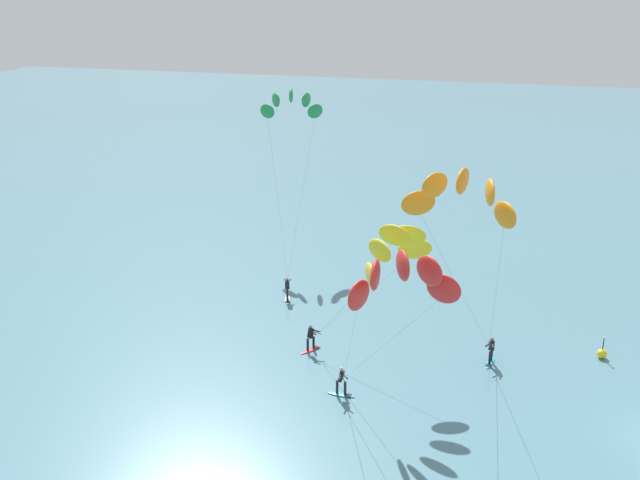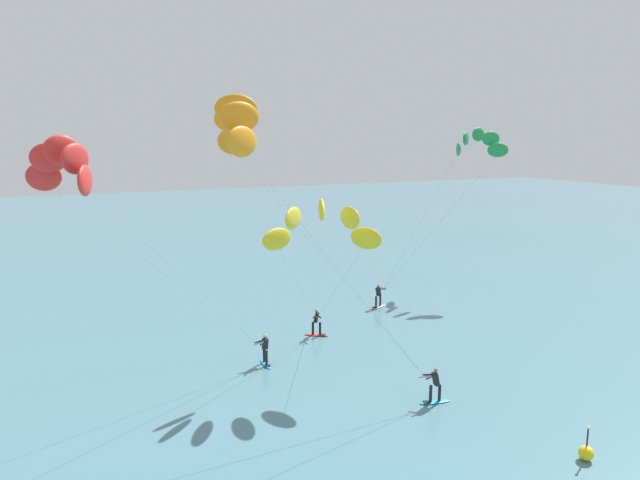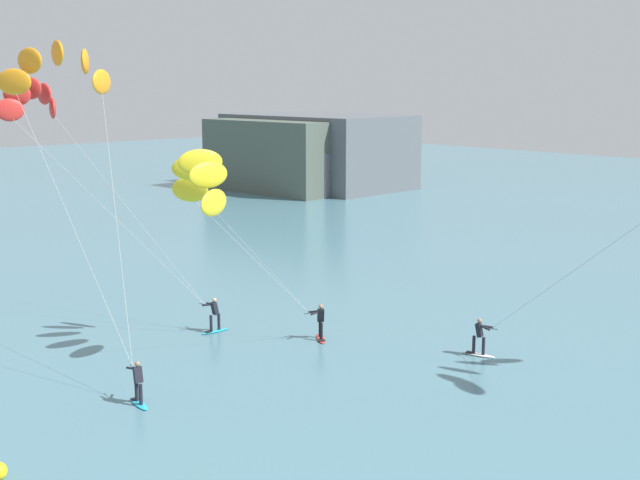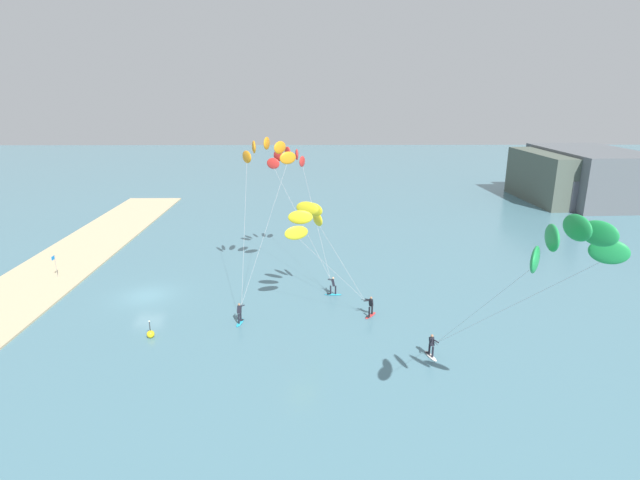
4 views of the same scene
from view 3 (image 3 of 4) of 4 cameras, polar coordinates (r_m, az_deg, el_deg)
kitesurfer_nearshore at (r=44.00m, az=-18.65°, el=8.46°), size 10.72×7.17×12.00m
kitesurfer_mid_water at (r=35.69m, az=-7.86°, el=3.73°), size 5.74×7.42×8.98m
kitesurfer_downwind at (r=37.76m, az=-17.34°, el=10.44°), size 10.40×5.00×13.53m
distant_headland at (r=94.26m, az=-1.10°, el=5.88°), size 20.85×17.20×8.16m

